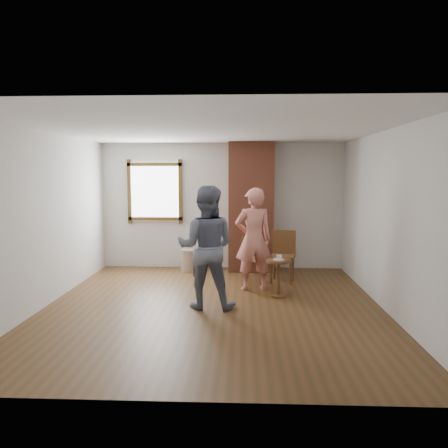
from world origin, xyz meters
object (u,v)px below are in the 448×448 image
(side_table, at_px, (278,272))
(man, at_px, (206,247))
(person_pink, at_px, (253,239))
(dining_chair_left, at_px, (252,258))
(dining_chair_right, at_px, (283,253))
(stoneware_crock, at_px, (189,260))

(side_table, distance_m, man, 1.37)
(side_table, bearing_deg, person_pink, 135.11)
(dining_chair_left, bearing_deg, dining_chair_right, 17.90)
(dining_chair_right, relative_size, person_pink, 0.53)
(dining_chair_left, height_order, person_pink, person_pink)
(man, xyz_separation_m, person_pink, (0.72, 1.03, -0.03))
(man, bearing_deg, stoneware_crock, -73.27)
(person_pink, bearing_deg, side_table, 123.56)
(dining_chair_right, xyz_separation_m, person_pink, (-0.56, -0.64, 0.35))
(stoneware_crock, xyz_separation_m, side_table, (1.67, -1.80, 0.18))
(stoneware_crock, bearing_deg, side_table, -47.19)
(side_table, distance_m, person_pink, 0.73)
(dining_chair_right, xyz_separation_m, side_table, (-0.17, -1.03, -0.12))
(man, bearing_deg, dining_chair_right, -123.72)
(side_table, relative_size, person_pink, 0.34)
(side_table, height_order, person_pink, person_pink)
(dining_chair_right, distance_m, man, 2.13)
(man, relative_size, person_pink, 1.04)
(dining_chair_right, relative_size, side_table, 1.55)
(dining_chair_left, relative_size, side_table, 1.39)
(stoneware_crock, distance_m, dining_chair_right, 2.01)
(dining_chair_left, bearing_deg, person_pink, -89.11)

